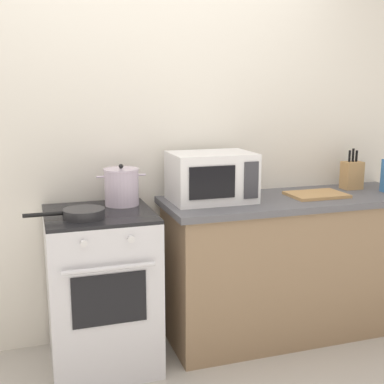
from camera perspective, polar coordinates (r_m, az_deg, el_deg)
back_wall at (r=3.33m, az=-0.35°, el=5.54°), size 4.40×0.10×2.50m
lower_cabinet_right at (r=3.43m, az=11.19°, el=-8.42°), size 1.64×0.56×0.88m
countertop_right at (r=3.30m, az=11.50°, el=-0.89°), size 1.70×0.60×0.04m
stove at (r=3.02m, az=-10.16°, el=-10.73°), size 0.60×0.64×0.92m
stock_pot at (r=3.02m, az=-7.96°, el=0.60°), size 0.29×0.21×0.25m
frying_pan at (r=2.76m, az=-12.28°, el=-2.38°), size 0.42×0.22×0.05m
microwave at (r=3.09m, az=2.19°, el=1.72°), size 0.50×0.37×0.30m
cutting_board at (r=3.35m, az=13.88°, el=-0.28°), size 0.36×0.26×0.02m
knife_block at (r=3.65m, az=17.60°, el=1.86°), size 0.13×0.10×0.28m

